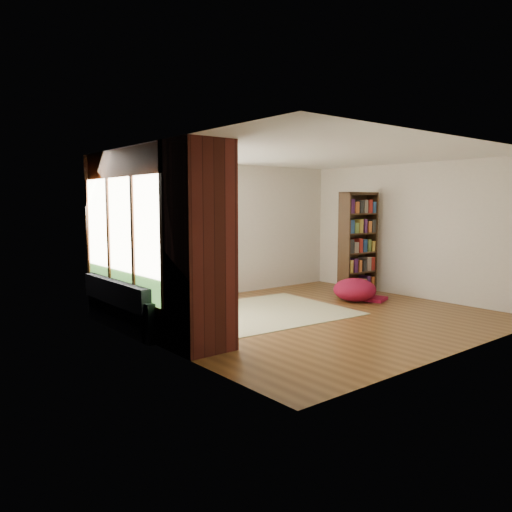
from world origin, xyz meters
TOP-DOWN VIEW (x-y plane):
  - floor at (0.00, 0.00)m, footprint 5.50×5.50m
  - ceiling at (0.00, 0.00)m, footprint 5.50×5.50m
  - wall_back at (0.00, 2.50)m, footprint 5.50×0.04m
  - wall_front at (0.00, -2.50)m, footprint 5.50×0.04m
  - wall_left at (-2.75, 0.00)m, footprint 0.04×5.00m
  - wall_right at (2.75, 0.00)m, footprint 0.04×5.00m
  - windows_back at (-1.20, 2.47)m, footprint 2.82×0.10m
  - windows_left at (-2.72, 1.20)m, footprint 0.10×2.62m
  - roller_blind at (-2.69, 2.03)m, footprint 0.03×0.72m
  - brick_chimney at (-2.40, -0.35)m, footprint 0.70×0.70m
  - sectional_sofa at (-1.95, 1.70)m, footprint 2.20×2.20m
  - area_rug at (-0.56, 0.79)m, footprint 3.18×2.52m
  - bookshelf at (2.14, 0.88)m, footprint 0.88×0.29m
  - pouf at (1.53, 0.43)m, footprint 0.84×0.84m
  - dog_tan at (-1.52, 1.82)m, footprint 1.10×1.08m
  - dog_brindle at (-2.03, 1.03)m, footprint 0.55×0.80m
  - throw_pillows at (-1.86, 1.75)m, footprint 1.98×1.68m

SIDE VIEW (x-z plane):
  - floor at x=0.00m, z-range 0.00..0.00m
  - area_rug at x=-0.56m, z-range 0.00..0.01m
  - pouf at x=1.53m, z-range 0.01..0.44m
  - sectional_sofa at x=-1.95m, z-range -0.10..0.70m
  - dog_brindle at x=-2.03m, z-range 0.54..0.95m
  - throw_pillows at x=-1.86m, z-range 0.56..1.01m
  - dog_tan at x=-1.52m, z-range 0.54..1.08m
  - bookshelf at x=2.14m, z-range 0.00..2.05m
  - wall_back at x=0.00m, z-range 0.00..2.60m
  - wall_front at x=0.00m, z-range 0.00..2.60m
  - wall_left at x=-2.75m, z-range 0.00..2.60m
  - wall_right at x=2.75m, z-range 0.00..2.60m
  - brick_chimney at x=-2.40m, z-range 0.00..2.60m
  - windows_back at x=-1.20m, z-range 0.40..2.30m
  - windows_left at x=-2.72m, z-range 0.40..2.30m
  - roller_blind at x=-2.69m, z-range 1.30..2.20m
  - ceiling at x=0.00m, z-range 2.60..2.60m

